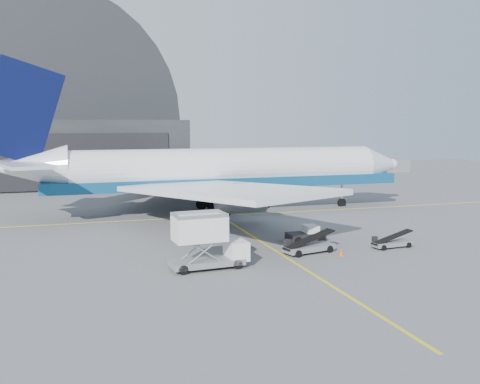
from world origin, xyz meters
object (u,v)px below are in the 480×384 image
object	(u,v)px
airliner	(212,171)
pushback_tug	(307,235)
catering_truck	(206,242)
belt_loader_b	(391,243)
belt_loader_a	(308,247)

from	to	relation	value
airliner	pushback_tug	xyz separation A→B (m)	(4.57, -19.04, -4.73)
catering_truck	pushback_tug	world-z (taller)	catering_truck
pushback_tug	belt_loader_b	size ratio (longest dim) A/B	0.86
catering_truck	belt_loader_b	xyz separation A→B (m)	(18.03, 1.86, -1.66)
airliner	catering_truck	size ratio (longest dim) A/B	8.64
catering_truck	pushback_tug	distance (m)	13.43
airliner	belt_loader_b	xyz separation A→B (m)	(10.99, -23.75, -4.86)
pushback_tug	belt_loader_a	distance (m)	4.67
catering_truck	belt_loader_b	bearing A→B (deg)	1.78
catering_truck	pushback_tug	xyz separation A→B (m)	(11.62, 6.56, -1.52)
airliner	catering_truck	world-z (taller)	airliner
airliner	belt_loader_b	distance (m)	26.61
pushback_tug	belt_loader_b	xyz separation A→B (m)	(6.41, -4.70, -0.13)
belt_loader_a	belt_loader_b	size ratio (longest dim) A/B	1.24
airliner	belt_loader_a	bearing A→B (deg)	-83.21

